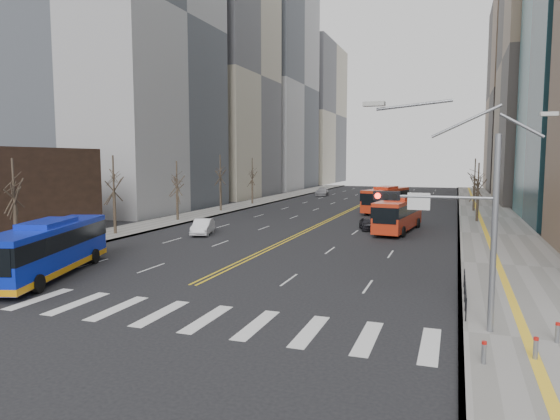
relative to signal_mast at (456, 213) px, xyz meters
The scene contains 17 objects.
ground 14.73m from the signal_mast, behind, with size 220.00×220.00×0.00m, color black.
sidewalk_right 43.43m from the signal_mast, 85.04° to the left, with size 7.00×130.00×0.15m, color slate.
sidewalk_left 52.80m from the signal_mast, 125.14° to the left, with size 5.00×130.00×0.15m, color slate.
crosswalk 14.73m from the signal_mast, behind, with size 26.70×4.00×0.01m.
centerline 54.98m from the signal_mast, 104.56° to the left, with size 0.55×100.00×0.01m.
office_towers 70.52m from the signal_mast, 101.59° to the left, with size 83.00×134.00×58.00m.
signal_mast is the anchor object (origin of this frame).
pedestrian_railing 5.71m from the signal_mast, 82.40° to the left, with size 0.06×6.06×1.02m.
bollards 5.43m from the signal_mast, 40.86° to the right, with size 2.87×3.17×0.78m.
street_trees 38.71m from the signal_mast, 122.76° to the left, with size 35.20×47.20×7.60m.
blue_bus 23.15m from the signal_mast, behind, with size 5.93×11.82×3.39m.
red_bus_near 28.66m from the signal_mast, 100.59° to the left, with size 3.73×11.00×3.43m.
red_bus_far 45.97m from the signal_mast, 100.95° to the left, with size 5.02×11.12×3.45m.
car_white 30.17m from the signal_mast, 138.07° to the left, with size 1.54×4.41×1.45m, color silver.
car_dark_mid 29.73m from the signal_mast, 106.26° to the left, with size 1.44×3.57×1.22m, color black.
car_silver 75.49m from the signal_mast, 108.74° to the left, with size 2.10×5.16×1.50m, color #98979C.
car_dark_far 67.46m from the signal_mast, 95.75° to the left, with size 2.07×4.49×1.25m, color black.
Camera 1 is at (13.73, -19.07, 7.04)m, focal length 32.00 mm.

